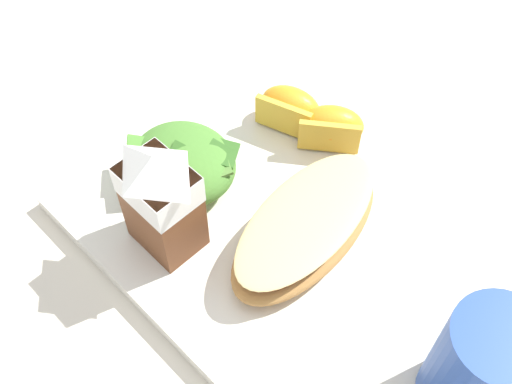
% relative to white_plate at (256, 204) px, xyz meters
% --- Properties ---
extents(ground, '(3.00, 3.00, 0.00)m').
position_rel_white_plate_xyz_m(ground, '(0.00, 0.00, -0.01)').
color(ground, beige).
extents(white_plate, '(0.28, 0.28, 0.02)m').
position_rel_white_plate_xyz_m(white_plate, '(0.00, 0.00, 0.00)').
color(white_plate, white).
rests_on(white_plate, ground).
extents(cheesy_pizza_bread, '(0.10, 0.18, 0.04)m').
position_rel_white_plate_xyz_m(cheesy_pizza_bread, '(-0.06, 0.00, 0.03)').
color(cheesy_pizza_bread, '#B77F42').
rests_on(cheesy_pizza_bread, white_plate).
extents(green_salad_pile, '(0.10, 0.10, 0.04)m').
position_rel_white_plate_xyz_m(green_salad_pile, '(0.06, 0.03, 0.03)').
color(green_salad_pile, '#4C8433').
rests_on(green_salad_pile, white_plate).
extents(milk_carton, '(0.06, 0.05, 0.11)m').
position_rel_white_plate_xyz_m(milk_carton, '(0.02, 0.08, 0.07)').
color(milk_carton, brown).
rests_on(milk_carton, white_plate).
extents(orange_wedge_front, '(0.07, 0.07, 0.04)m').
position_rel_white_plate_xyz_m(orange_wedge_front, '(0.00, -0.10, 0.03)').
color(orange_wedge_front, orange).
rests_on(orange_wedge_front, white_plate).
extents(orange_wedge_middle, '(0.07, 0.05, 0.04)m').
position_rel_white_plate_xyz_m(orange_wedge_middle, '(0.04, -0.09, 0.03)').
color(orange_wedge_middle, orange).
rests_on(orange_wedge_middle, white_plate).
extents(drinking_blue_cup, '(0.07, 0.07, 0.11)m').
position_rel_white_plate_xyz_m(drinking_blue_cup, '(-0.23, 0.01, 0.05)').
color(drinking_blue_cup, '#284CA3').
rests_on(drinking_blue_cup, ground).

